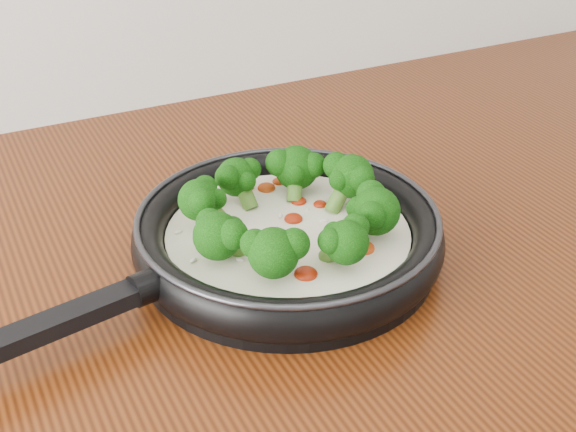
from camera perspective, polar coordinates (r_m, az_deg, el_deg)
name	(u,v)px	position (r m, az deg, el deg)	size (l,w,h in m)	color
skillet	(286,232)	(0.78, -0.12, -1.20)	(0.51, 0.37, 0.09)	black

